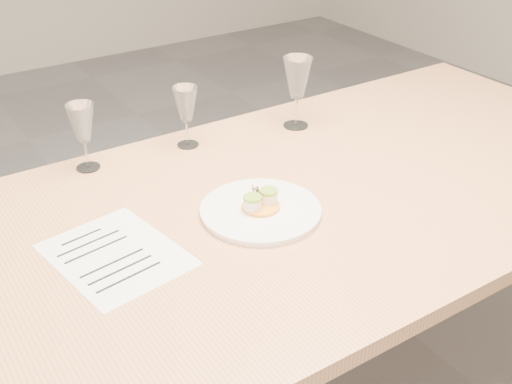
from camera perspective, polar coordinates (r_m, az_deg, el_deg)
dining_table at (r=1.59m, az=-0.12°, el=-3.59°), size 2.40×1.00×0.75m
dinner_plate at (r=1.53m, az=0.43°, el=-1.55°), size 0.29×0.29×0.07m
recipe_sheet at (r=1.42m, az=-12.38°, el=-5.47°), size 0.29×0.34×0.00m
wine_glass_1 at (r=1.73m, az=-15.21°, el=5.82°), size 0.07×0.07×0.18m
wine_glass_2 at (r=1.82m, az=-6.27°, el=7.67°), size 0.07×0.07×0.18m
wine_glass_3 at (r=1.92m, az=3.69°, el=10.01°), size 0.09×0.09×0.22m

